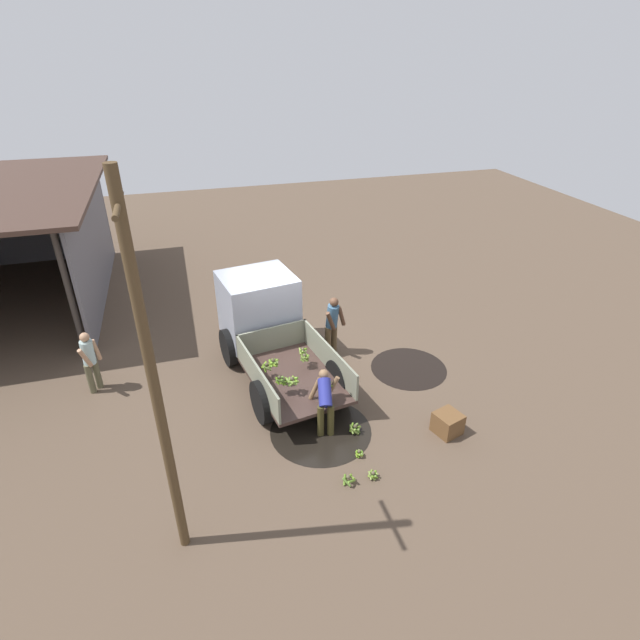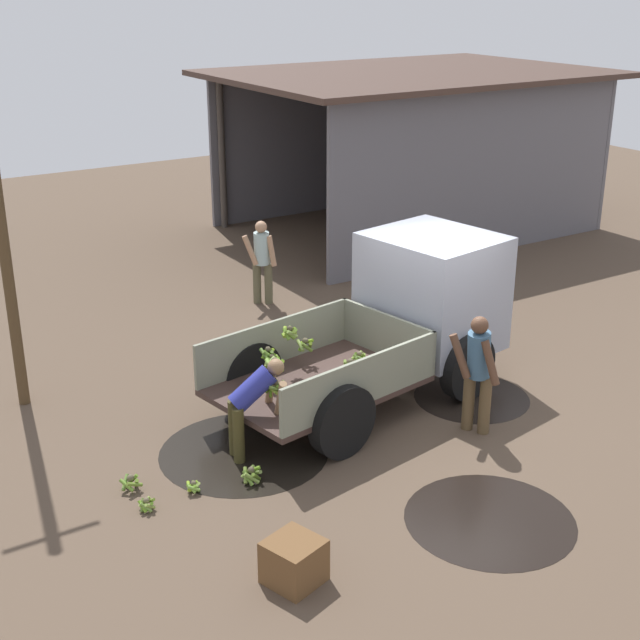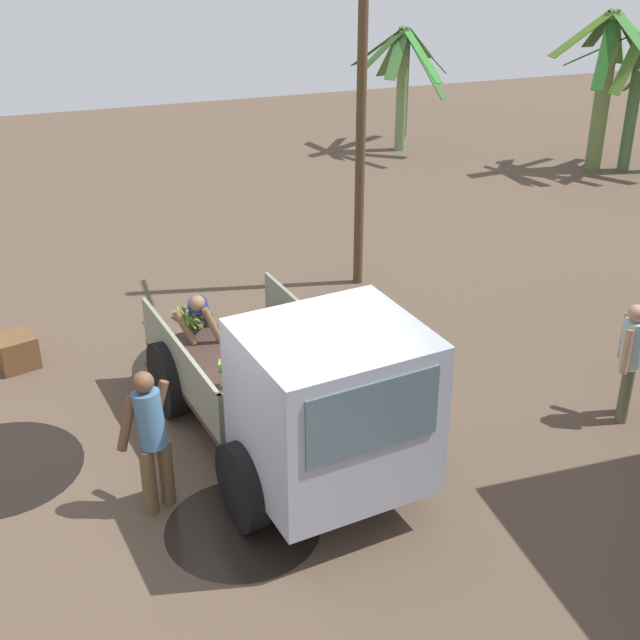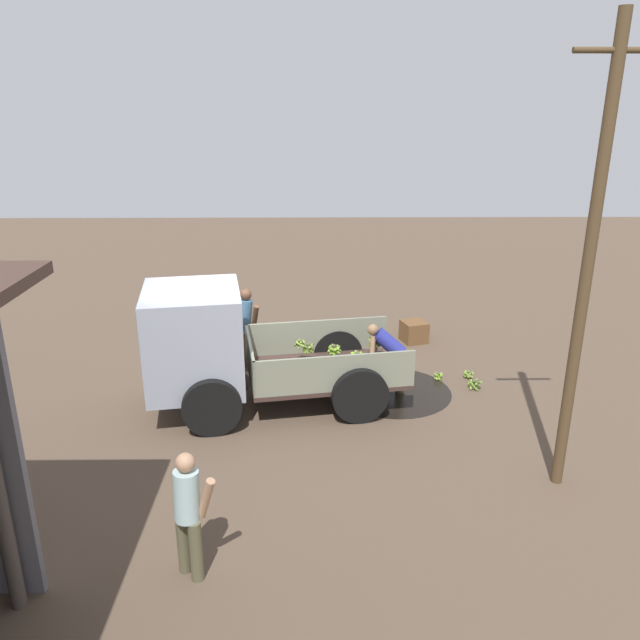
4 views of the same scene
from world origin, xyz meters
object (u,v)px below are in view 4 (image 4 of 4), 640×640
person_worker_loading (389,352)px  banana_bunch_on_ground_1 (469,374)px  banana_bunch_on_ground_2 (402,371)px  cargo_truck (219,346)px  person_bystander_near_shed (188,510)px  person_foreground_visitor (245,325)px  banana_bunch_on_ground_3 (438,375)px  wooden_crate_0 (414,332)px  banana_bunch_on_ground_0 (475,383)px  utility_pole (587,267)px

person_worker_loading → banana_bunch_on_ground_1: (-1.60, -0.46, -0.65)m
banana_bunch_on_ground_1 → banana_bunch_on_ground_2: (1.27, -0.10, 0.02)m
cargo_truck → person_bystander_near_shed: cargo_truck is taller
banana_bunch_on_ground_2 → person_bystander_near_shed: bearing=59.8°
person_foreground_visitor → banana_bunch_on_ground_2: person_foreground_visitor is taller
banana_bunch_on_ground_3 → wooden_crate_0: size_ratio=0.38×
person_foreground_visitor → banana_bunch_on_ground_1: 4.45m
person_worker_loading → banana_bunch_on_ground_1: bearing=-152.1°
cargo_truck → wooden_crate_0: bearing=-150.6°
banana_bunch_on_ground_0 → banana_bunch_on_ground_3: size_ratio=1.41×
banana_bunch_on_ground_0 → banana_bunch_on_ground_1: (-0.00, -0.49, -0.03)m
banana_bunch_on_ground_1 → banana_bunch_on_ground_2: banana_bunch_on_ground_2 is taller
wooden_crate_0 → person_foreground_visitor: bearing=21.3°
banana_bunch_on_ground_1 → banana_bunch_on_ground_2: 1.28m
person_foreground_visitor → person_bystander_near_shed: 5.77m
cargo_truck → wooden_crate_0: (-3.82, -3.09, -0.91)m
person_foreground_visitor → banana_bunch_on_ground_2: bearing=-35.7°
utility_pole → banana_bunch_on_ground_2: (1.70, -3.55, -3.00)m
utility_pole → person_bystander_near_shed: utility_pole is taller
banana_bunch_on_ground_3 → wooden_crate_0: bearing=-85.4°
banana_bunch_on_ground_3 → wooden_crate_0: 2.02m
utility_pole → person_worker_loading: size_ratio=4.81×
cargo_truck → banana_bunch_on_ground_2: cargo_truck is taller
utility_pole → banana_bunch_on_ground_0: 4.24m
banana_bunch_on_ground_2 → utility_pole: bearing=115.6°
person_foreground_visitor → banana_bunch_on_ground_3: person_foreground_visitor is taller
cargo_truck → person_foreground_visitor: size_ratio=2.81×
person_worker_loading → banana_bunch_on_ground_3: bearing=-146.1°
banana_bunch_on_ground_1 → banana_bunch_on_ground_3: (0.60, 0.05, -0.01)m
utility_pole → person_foreground_visitor: 6.60m
utility_pole → cargo_truck: bearing=-24.8°
cargo_truck → utility_pole: 5.86m
person_worker_loading → banana_bunch_on_ground_0: (-1.60, 0.03, -0.63)m
person_bystander_near_shed → banana_bunch_on_ground_3: (-3.76, -5.16, -0.78)m
person_bystander_near_shed → banana_bunch_on_ground_3: size_ratio=8.17×
utility_pole → banana_bunch_on_ground_0: bearing=-81.7°
cargo_truck → person_bystander_near_shed: bearing=83.6°
banana_bunch_on_ground_3 → person_foreground_visitor: bearing=-9.4°
banana_bunch_on_ground_2 → person_worker_loading: bearing=59.5°
person_foreground_visitor → banana_bunch_on_ground_0: 4.52m
utility_pole → banana_bunch_on_ground_0: utility_pole is taller
person_foreground_visitor → person_worker_loading: (-2.73, 1.02, -0.17)m
person_worker_loading → wooden_crate_0: bearing=-97.4°
banana_bunch_on_ground_2 → wooden_crate_0: size_ratio=0.53×
wooden_crate_0 → banana_bunch_on_ground_0: bearing=107.3°
banana_bunch_on_ground_2 → cargo_truck: bearing=20.5°
banana_bunch_on_ground_0 → utility_pole: bearing=98.3°
banana_bunch_on_ground_1 → wooden_crate_0: 2.10m
cargo_truck → banana_bunch_on_ground_1: 4.84m
banana_bunch_on_ground_1 → banana_bunch_on_ground_3: banana_bunch_on_ground_1 is taller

